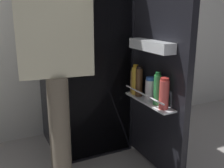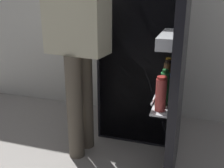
% 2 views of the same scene
% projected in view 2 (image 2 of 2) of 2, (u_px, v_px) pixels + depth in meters
% --- Properties ---
extents(ground_plane, '(5.80, 5.80, 0.00)m').
position_uv_depth(ground_plane, '(126.00, 159.00, 2.10)').
color(ground_plane, gray).
extents(refrigerator, '(0.69, 1.26, 1.67)m').
position_uv_depth(refrigerator, '(146.00, 39.00, 2.27)').
color(refrigerator, black).
rests_on(refrigerator, ground_plane).
extents(person, '(0.54, 0.77, 1.60)m').
position_uv_depth(person, '(78.00, 31.00, 1.89)').
color(person, '#665B4C').
rests_on(person, ground_plane).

